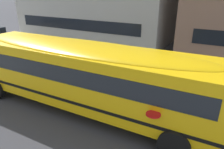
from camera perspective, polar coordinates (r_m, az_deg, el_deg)
ground_plane at (r=11.90m, az=-10.22°, el=-3.77°), size 400.00×400.00×0.00m
sidewalk_far at (r=17.53m, az=4.65°, el=5.04°), size 120.00×3.00×0.01m
lane_centreline at (r=11.90m, az=-10.22°, el=-3.76°), size 110.00×0.16×0.01m
school_bus at (r=9.11m, az=-6.78°, el=0.66°), size 13.72×3.26×3.05m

